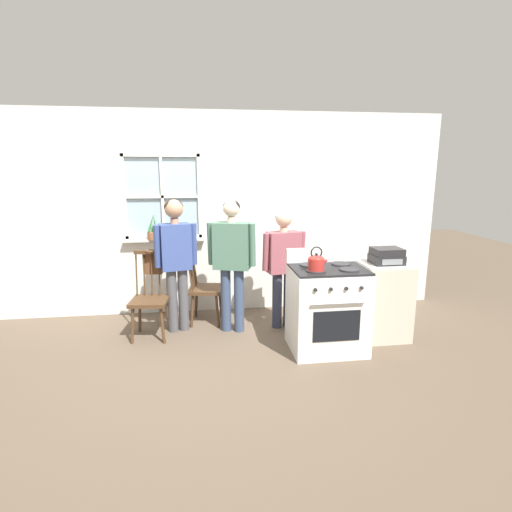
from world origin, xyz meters
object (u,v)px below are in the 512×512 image
potted_plant (153,233)px  side_counter (383,301)px  person_teen_center (232,254)px  chair_by_window (150,300)px  stove (327,308)px  handbag (153,263)px  chair_near_wall (204,288)px  stereo (387,256)px  person_adult_right (283,258)px  person_elderly_left (176,252)px  kettle (316,262)px

potted_plant → side_counter: (2.70, -1.15, -0.68)m
person_teen_center → side_counter: size_ratio=1.78×
chair_by_window → stove: size_ratio=0.94×
stove → handbag: 2.13m
chair_near_wall → stereo: size_ratio=2.99×
person_adult_right → chair_near_wall: bearing=153.2°
potted_plant → person_teen_center: bearing=-36.2°
person_teen_center → potted_plant: person_teen_center is taller
person_teen_center → potted_plant: size_ratio=4.68×
chair_by_window → side_counter: bearing=-1.5°
chair_near_wall → person_elderly_left: size_ratio=0.63×
person_elderly_left → person_teen_center: size_ratio=1.00×
stove → potted_plant: bearing=145.1°
person_teen_center → side_counter: (1.72, -0.43, -0.52)m
person_adult_right → kettle: size_ratio=5.97×
kettle → person_adult_right: bearing=101.6°
kettle → potted_plant: (-1.78, 1.50, 0.11)m
handbag → side_counter: (2.67, -0.62, -0.40)m
person_teen_center → person_adult_right: 0.64m
chair_near_wall → kettle: bearing=-125.8°
potted_plant → chair_near_wall: bearing=-31.0°
chair_by_window → stereo: size_ratio=2.99×
person_teen_center → chair_near_wall: bearing=152.8°
kettle → side_counter: bearing=20.9°
potted_plant → chair_by_window: bearing=-89.5°
potted_plant → handbag: potted_plant is taller
person_adult_right → side_counter: (1.09, -0.47, -0.44)m
kettle → side_counter: (0.92, 0.35, -0.57)m
person_elderly_left → stove: 1.87m
person_adult_right → stove: (0.35, -0.69, -0.42)m
kettle → stereo: kettle is taller
chair_by_window → stove: 2.04m
chair_near_wall → potted_plant: potted_plant is taller
chair_by_window → person_elderly_left: 0.63m
chair_by_window → chair_near_wall: 0.74m
stereo → handbag: bearing=166.5°
side_counter → person_teen_center: bearing=166.0°
person_teen_center → kettle: bearing=-26.9°
potted_plant → kettle: bearing=-40.1°
person_elderly_left → handbag: 0.33m
chair_by_window → side_counter: (2.69, -0.39, -0.00)m
chair_by_window → kettle: size_ratio=4.12×
person_elderly_left → kettle: size_ratio=6.51×
stove → handbag: stove is taller
chair_near_wall → handbag: bearing=111.5°
stereo → person_teen_center: bearing=165.3°
chair_by_window → potted_plant: 1.02m
kettle → side_counter: kettle is taller
person_teen_center → side_counter: person_teen_center is taller
person_teen_center → potted_plant: 1.22m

